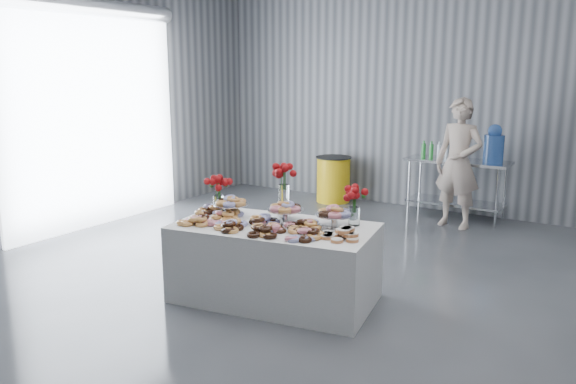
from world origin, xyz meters
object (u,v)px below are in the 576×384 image
prep_table (457,178)px  person (458,163)px  display_table (275,263)px  water_jug (494,145)px  trash_barrel (333,179)px

prep_table → person: 0.57m
display_table → water_jug: bearing=75.0°
water_jug → person: (-0.36, -0.46, -0.23)m
water_jug → person: bearing=-128.0°
person → display_table: bearing=-91.5°
trash_barrel → display_table: bearing=-69.6°
prep_table → trash_barrel: bearing=-180.0°
display_table → prep_table: size_ratio=1.27×
water_jug → person: 0.63m
water_jug → trash_barrel: bearing=180.0°
display_table → trash_barrel: bearing=110.4°
display_table → prep_table: prep_table is taller
water_jug → person: person is taller
water_jug → person: size_ratio=0.30×
person → trash_barrel: bearing=178.2°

